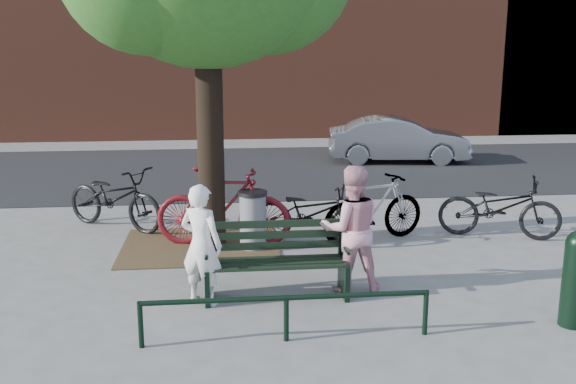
{
  "coord_description": "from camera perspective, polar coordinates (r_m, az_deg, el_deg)",
  "views": [
    {
      "loc": [
        -0.63,
        -7.42,
        3.02
      ],
      "look_at": [
        0.25,
        1.0,
        1.11
      ],
      "focal_mm": 40.0,
      "sensor_mm": 36.0,
      "label": 1
    }
  ],
  "objects": [
    {
      "name": "bicycle_b",
      "position": [
        9.91,
        -5.8,
        -1.31
      ],
      "size": [
        2.15,
        0.93,
        1.25
      ],
      "primitive_type": "imported",
      "rotation": [
        0.0,
        0.0,
        1.4
      ],
      "color": "#590C12",
      "rests_on": "ground"
    },
    {
      "name": "guard_railing",
      "position": [
        6.78,
        -0.16,
        -9.99
      ],
      "size": [
        3.06,
        0.06,
        0.51
      ],
      "color": "black",
      "rests_on": "ground"
    },
    {
      "name": "parked_car",
      "position": [
        17.43,
        9.78,
        4.6
      ],
      "size": [
        3.82,
        1.74,
        1.22
      ],
      "primitive_type": "imported",
      "rotation": [
        0.0,
        0.0,
        1.44
      ],
      "color": "slate",
      "rests_on": "ground"
    },
    {
      "name": "park_bench",
      "position": [
        7.94,
        -1.09,
        -5.94
      ],
      "size": [
        1.74,
        0.54,
        0.97
      ],
      "color": "black",
      "rests_on": "ground"
    },
    {
      "name": "person_right",
      "position": [
        8.04,
        5.63,
        -3.3
      ],
      "size": [
        0.8,
        0.63,
        1.62
      ],
      "primitive_type": "imported",
      "rotation": [
        0.0,
        0.0,
        3.16
      ],
      "color": "pink",
      "rests_on": "ground"
    },
    {
      "name": "road",
      "position": [
        16.22,
        -3.61,
        2.01
      ],
      "size": [
        40.0,
        7.0,
        0.01
      ],
      "primitive_type": "cube",
      "color": "black",
      "rests_on": "ground"
    },
    {
      "name": "bicycle_e",
      "position": [
        10.89,
        18.28,
        -1.29
      ],
      "size": [
        2.03,
        1.3,
        1.01
      ],
      "primitive_type": "imported",
      "rotation": [
        0.0,
        0.0,
        1.21
      ],
      "color": "black",
      "rests_on": "ground"
    },
    {
      "name": "bicycle_d",
      "position": [
        10.21,
        7.65,
        -1.41
      ],
      "size": [
        1.89,
        1.1,
        1.09
      ],
      "primitive_type": "imported",
      "rotation": [
        0.0,
        0.0,
        1.91
      ],
      "color": "gray",
      "rests_on": "ground"
    },
    {
      "name": "person_left",
      "position": [
        7.7,
        -7.71,
        -4.66
      ],
      "size": [
        0.64,
        0.57,
        1.47
      ],
      "primitive_type": "imported",
      "rotation": [
        0.0,
        0.0,
        2.63
      ],
      "color": "white",
      "rests_on": "ground"
    },
    {
      "name": "bicycle_a",
      "position": [
        11.24,
        -15.17,
        -0.49
      ],
      "size": [
        2.08,
        1.76,
        1.07
      ],
      "primitive_type": "imported",
      "rotation": [
        0.0,
        0.0,
        0.95
      ],
      "color": "black",
      "rests_on": "ground"
    },
    {
      "name": "dirt_pit",
      "position": [
        10.09,
        -7.8,
        -4.75
      ],
      "size": [
        2.4,
        2.0,
        0.02
      ],
      "primitive_type": "cube",
      "color": "brown",
      "rests_on": "ground"
    },
    {
      "name": "litter_bin",
      "position": [
        9.77,
        -3.14,
        -2.49
      ],
      "size": [
        0.44,
        0.44,
        0.91
      ],
      "color": "gray",
      "rests_on": "ground"
    },
    {
      "name": "ground",
      "position": [
        8.04,
        -1.03,
        -9.35
      ],
      "size": [
        90.0,
        90.0,
        0.0
      ],
      "primitive_type": "plane",
      "color": "gray",
      "rests_on": "ground"
    },
    {
      "name": "bollard",
      "position": [
        7.75,
        24.25,
        -6.78
      ],
      "size": [
        0.29,
        0.29,
        1.09
      ],
      "color": "black",
      "rests_on": "ground"
    },
    {
      "name": "bicycle_c",
      "position": [
        10.04,
        1.97,
        -1.87
      ],
      "size": [
        1.97,
        1.4,
        0.98
      ],
      "primitive_type": "imported",
      "rotation": [
        0.0,
        0.0,
        1.12
      ],
      "color": "black",
      "rests_on": "ground"
    }
  ]
}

